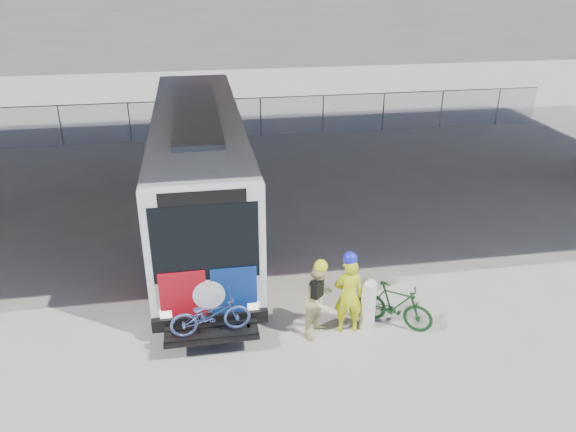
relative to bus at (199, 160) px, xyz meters
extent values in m
plane|color=#9E9991|center=(2.00, -2.77, -2.11)|extent=(160.00, 160.00, 0.00)
cube|color=silver|center=(0.00, -0.03, -0.16)|extent=(2.55, 12.00, 3.20)
cube|color=black|center=(0.00, 0.47, 0.48)|extent=(2.61, 11.00, 1.28)
cube|color=black|center=(0.00, -5.98, 0.23)|extent=(2.24, 0.12, 1.76)
cube|color=black|center=(0.00, -5.98, 1.25)|extent=(1.78, 0.12, 0.30)
cube|color=black|center=(0.00, -6.08, -1.66)|extent=(2.55, 0.20, 0.30)
cube|color=#9E0C16|center=(-0.55, -6.05, -1.01)|extent=(1.00, 0.08, 1.20)
cube|color=navy|center=(0.55, -6.05, -1.01)|extent=(1.00, 0.08, 1.20)
cylinder|color=silver|center=(0.00, -6.07, -1.01)|extent=(0.70, 0.06, 0.70)
cube|color=gray|center=(0.00, -0.03, 1.51)|extent=(1.28, 7.20, 0.14)
cube|color=black|center=(0.00, -6.58, -1.66)|extent=(2.00, 0.70, 0.06)
cylinder|color=black|center=(-1.16, -4.43, -1.61)|extent=(0.30, 1.00, 1.00)
cylinder|color=black|center=(1.15, -4.43, -1.61)|extent=(0.30, 1.00, 1.00)
cylinder|color=black|center=(-1.16, 4.17, -1.61)|extent=(0.30, 1.00, 1.00)
cylinder|color=black|center=(1.15, 4.17, -1.61)|extent=(0.30, 1.00, 1.00)
cube|color=#9E0C16|center=(-1.31, -3.83, -0.81)|extent=(0.06, 2.60, 1.70)
cube|color=navy|center=(-1.31, -2.23, -0.81)|extent=(0.06, 1.40, 1.70)
cube|color=#9E0C16|center=(1.30, -3.83, -0.81)|extent=(0.06, 2.60, 1.70)
cube|color=navy|center=(1.30, -2.23, -0.81)|extent=(0.06, 1.40, 1.70)
imported|color=#40568E|center=(0.00, -6.58, -1.18)|extent=(1.75, 0.76, 0.89)
cylinder|color=gray|center=(-6.00, 9.23, -1.21)|extent=(0.06, 0.06, 1.80)
cylinder|color=gray|center=(-2.00, 9.23, -1.21)|extent=(0.06, 0.06, 1.80)
cylinder|color=gray|center=(2.00, 9.23, -1.21)|extent=(0.06, 0.06, 1.80)
cylinder|color=gray|center=(6.00, 9.23, -1.21)|extent=(0.06, 0.06, 1.80)
cylinder|color=gray|center=(10.00, 9.23, -1.21)|extent=(0.06, 0.06, 1.80)
cylinder|color=gray|center=(14.00, 9.23, -1.21)|extent=(0.06, 0.06, 1.80)
plane|color=gray|center=(2.00, 9.23, -1.21)|extent=(30.00, 0.00, 30.00)
cube|color=gray|center=(2.00, 9.23, -0.29)|extent=(30.00, 0.05, 0.04)
cube|color=brown|center=(26.00, 37.23, 1.89)|extent=(10.00, 8.00, 8.00)
cylinder|color=silver|center=(3.53, -6.33, -1.54)|extent=(0.34, 0.34, 1.13)
sphere|color=silver|center=(3.53, -6.33, -0.98)|extent=(0.34, 0.34, 0.34)
imported|color=#D1DB17|center=(3.05, -6.33, -1.19)|extent=(0.69, 0.47, 1.83)
sphere|color=#1A1FE3|center=(3.05, -6.33, -0.26)|extent=(0.32, 0.32, 0.32)
imported|color=#CFC484|center=(2.41, -6.33, -1.25)|extent=(1.05, 1.04, 1.71)
sphere|color=yellow|center=(2.41, -6.33, -0.38)|extent=(0.30, 0.30, 0.30)
cube|color=black|center=(2.31, -6.47, -0.85)|extent=(0.31, 0.31, 0.40)
imported|color=#123816|center=(4.17, -6.33, -1.58)|extent=(1.73, 1.46, 1.07)
camera|label=1|loc=(-0.01, -16.52, 5.63)|focal=35.00mm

